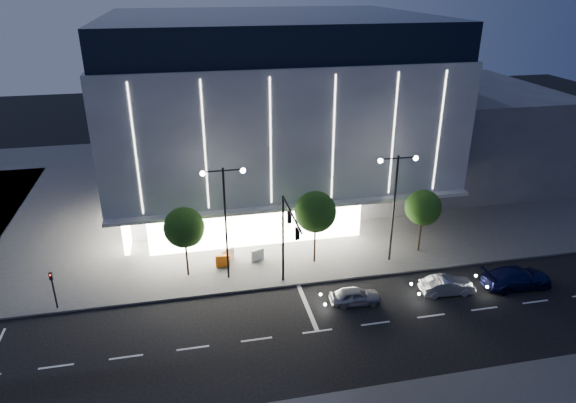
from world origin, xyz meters
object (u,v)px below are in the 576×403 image
(street_lamp_west, at_px, (225,208))
(tree_left, at_px, (185,229))
(traffic_mast, at_px, (287,231))
(tree_right, at_px, (423,209))
(car_lead, at_px, (355,296))
(barrier_b, at_px, (228,254))
(barrier_c, at_px, (223,261))
(tree_mid, at_px, (316,214))
(barrier_d, at_px, (257,255))
(street_lamp_east, at_px, (395,193))
(car_second, at_px, (447,286))
(car_third, at_px, (517,278))
(ped_signal_far, at_px, (53,287))

(street_lamp_west, xyz_separation_m, tree_left, (-2.97, 1.02, -1.92))
(traffic_mast, distance_m, tree_right, 12.63)
(car_lead, xyz_separation_m, barrier_b, (-8.18, 7.65, 0.04))
(barrier_c, bearing_deg, tree_mid, 2.06)
(car_lead, bearing_deg, tree_mid, 16.09)
(car_lead, bearing_deg, barrier_c, 55.83)
(barrier_c, distance_m, barrier_d, 2.83)
(street_lamp_east, distance_m, barrier_d, 11.92)
(street_lamp_east, relative_size, tree_left, 1.57)
(traffic_mast, height_order, car_second, traffic_mast)
(street_lamp_east, distance_m, tree_right, 3.81)
(street_lamp_west, height_order, street_lamp_east, same)
(barrier_b, bearing_deg, car_second, -50.95)
(street_lamp_east, height_order, tree_mid, street_lamp_east)
(car_second, bearing_deg, barrier_c, 69.53)
(car_third, bearing_deg, tree_left, 75.82)
(tree_right, distance_m, barrier_d, 13.92)
(street_lamp_east, height_order, car_third, street_lamp_east)
(barrier_c, height_order, barrier_d, same)
(traffic_mast, relative_size, tree_mid, 1.15)
(street_lamp_west, height_order, barrier_c, street_lamp_west)
(street_lamp_west, distance_m, barrier_c, 5.56)
(traffic_mast, bearing_deg, barrier_c, 134.79)
(street_lamp_east, relative_size, barrier_b, 8.18)
(street_lamp_west, bearing_deg, barrier_b, 85.55)
(ped_signal_far, bearing_deg, barrier_b, 18.69)
(car_lead, relative_size, car_third, 0.69)
(car_lead, xyz_separation_m, car_third, (12.42, -0.39, 0.15))
(car_lead, bearing_deg, car_third, -88.38)
(street_lamp_west, relative_size, tree_mid, 1.46)
(traffic_mast, distance_m, street_lamp_east, 9.43)
(car_lead, bearing_deg, barrier_b, 50.33)
(street_lamp_west, xyz_separation_m, car_third, (20.80, -5.41, -5.20))
(car_second, height_order, barrier_b, car_second)
(tree_mid, distance_m, car_second, 10.99)
(street_lamp_west, xyz_separation_m, street_lamp_east, (13.00, 0.00, 0.00))
(car_lead, relative_size, barrier_c, 3.28)
(tree_right, xyz_separation_m, barrier_b, (-15.82, 1.61, -3.23))
(barrier_b, bearing_deg, traffic_mast, -77.95)
(car_lead, bearing_deg, tree_left, 65.40)
(ped_signal_far, bearing_deg, street_lamp_east, 3.44)
(ped_signal_far, distance_m, barrier_c, 12.20)
(car_lead, xyz_separation_m, car_second, (6.93, -0.16, 0.03))
(tree_mid, distance_m, car_lead, 7.22)
(ped_signal_far, xyz_separation_m, barrier_d, (14.53, 3.56, -1.24))
(barrier_b, bearing_deg, street_lamp_west, -118.06)
(car_lead, bearing_deg, barrier_d, 43.01)
(tree_mid, relative_size, car_third, 1.17)
(street_lamp_east, xyz_separation_m, tree_right, (3.03, 1.02, -2.07))
(tree_left, bearing_deg, car_third, -15.14)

